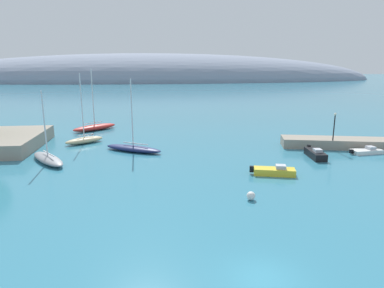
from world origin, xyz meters
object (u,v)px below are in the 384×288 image
(sailboat_red_near_shore, at_px, (95,127))
(sailboat_grey_mid_mooring, at_px, (48,158))
(mooring_buoy_white, at_px, (251,196))
(motorboat_yellow_outer, at_px, (274,171))
(motorboat_white_foreground, at_px, (366,151))
(harbor_lamp_post, at_px, (334,123))
(sailboat_navy_end_of_line, at_px, (133,148))
(motorboat_black_alongside_breakwater, at_px, (315,154))
(sailboat_sand_outer_mooring, at_px, (84,140))

(sailboat_red_near_shore, height_order, sailboat_grey_mid_mooring, sailboat_red_near_shore)
(mooring_buoy_white, bearing_deg, motorboat_yellow_outer, 55.88)
(motorboat_white_foreground, relative_size, harbor_lamp_post, 1.19)
(sailboat_grey_mid_mooring, height_order, sailboat_navy_end_of_line, sailboat_navy_end_of_line)
(sailboat_red_near_shore, bearing_deg, mooring_buoy_white, -100.39)
(sailboat_red_near_shore, height_order, mooring_buoy_white, sailboat_red_near_shore)
(motorboat_black_alongside_breakwater, bearing_deg, sailboat_red_near_shore, -119.65)
(sailboat_navy_end_of_line, height_order, motorboat_black_alongside_breakwater, sailboat_navy_end_of_line)
(motorboat_white_foreground, distance_m, harbor_lamp_post, 5.43)
(sailboat_sand_outer_mooring, height_order, motorboat_yellow_outer, sailboat_sand_outer_mooring)
(sailboat_grey_mid_mooring, relative_size, harbor_lamp_post, 2.26)
(motorboat_white_foreground, bearing_deg, sailboat_sand_outer_mooring, 159.17)
(sailboat_red_near_shore, distance_m, sailboat_sand_outer_mooring, 10.13)
(sailboat_grey_mid_mooring, height_order, harbor_lamp_post, sailboat_grey_mid_mooring)
(harbor_lamp_post, bearing_deg, sailboat_navy_end_of_line, 175.30)
(sailboat_grey_mid_mooring, xyz_separation_m, mooring_buoy_white, (21.16, -13.95, -0.10))
(sailboat_sand_outer_mooring, distance_m, motorboat_black_alongside_breakwater, 32.51)
(sailboat_navy_end_of_line, xyz_separation_m, motorboat_white_foreground, (30.71, -4.38, -0.16))
(sailboat_red_near_shore, distance_m, sailboat_grey_mid_mooring, 19.90)
(motorboat_black_alongside_breakwater, bearing_deg, sailboat_navy_end_of_line, -98.64)
(sailboat_grey_mid_mooring, relative_size, motorboat_yellow_outer, 1.77)
(sailboat_grey_mid_mooring, bearing_deg, motorboat_yellow_outer, -141.64)
(sailboat_sand_outer_mooring, height_order, motorboat_black_alongside_breakwater, sailboat_sand_outer_mooring)
(sailboat_sand_outer_mooring, relative_size, motorboat_yellow_outer, 2.10)
(sailboat_red_near_shore, xyz_separation_m, motorboat_white_foreground, (38.35, -20.01, -0.28))
(sailboat_grey_mid_mooring, distance_m, sailboat_sand_outer_mooring, 9.94)
(sailboat_navy_end_of_line, bearing_deg, sailboat_red_near_shore, -34.25)
(sailboat_grey_mid_mooring, relative_size, mooring_buoy_white, 11.18)
(sailboat_sand_outer_mooring, distance_m, motorboat_yellow_outer, 28.76)
(sailboat_grey_mid_mooring, distance_m, mooring_buoy_white, 25.34)
(sailboat_navy_end_of_line, height_order, mooring_buoy_white, sailboat_navy_end_of_line)
(sailboat_red_near_shore, height_order, sailboat_sand_outer_mooring, sailboat_red_near_shore)
(motorboat_black_alongside_breakwater, relative_size, motorboat_yellow_outer, 0.99)
(motorboat_black_alongside_breakwater, bearing_deg, mooring_buoy_white, -38.42)
(motorboat_white_foreground, bearing_deg, harbor_lamp_post, 143.03)
(sailboat_navy_end_of_line, distance_m, harbor_lamp_post, 27.36)
(mooring_buoy_white, bearing_deg, sailboat_red_near_shore, 119.24)
(mooring_buoy_white, bearing_deg, sailboat_navy_end_of_line, 121.85)
(sailboat_sand_outer_mooring, height_order, harbor_lamp_post, sailboat_sand_outer_mooring)
(sailboat_sand_outer_mooring, distance_m, mooring_buoy_white, 30.12)
(sailboat_grey_mid_mooring, height_order, motorboat_black_alongside_breakwater, sailboat_grey_mid_mooring)
(sailboat_navy_end_of_line, height_order, motorboat_yellow_outer, sailboat_navy_end_of_line)
(sailboat_sand_outer_mooring, xyz_separation_m, harbor_lamp_post, (34.56, -7.73, 3.15))
(harbor_lamp_post, bearing_deg, motorboat_white_foreground, -30.65)
(motorboat_black_alongside_breakwater, bearing_deg, sailboat_sand_outer_mooring, -104.95)
(sailboat_red_near_shore, distance_m, harbor_lamp_post, 39.16)
(motorboat_yellow_outer, relative_size, mooring_buoy_white, 6.32)
(sailboat_red_near_shore, relative_size, sailboat_sand_outer_mooring, 1.04)
(sailboat_sand_outer_mooring, height_order, mooring_buoy_white, sailboat_sand_outer_mooring)
(motorboat_black_alongside_breakwater, height_order, motorboat_yellow_outer, motorboat_black_alongside_breakwater)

